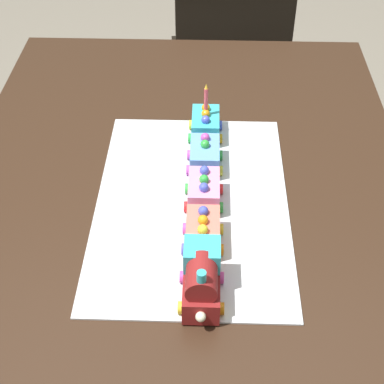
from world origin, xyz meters
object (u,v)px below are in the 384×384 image
Objects in this scene: cake_car_flatbed_sky_blue at (205,156)px; birthday_candle at (206,97)px; dining_table at (183,229)px; chair at (228,64)px; cake_car_hopper_turquoise at (206,125)px; cake_car_gondola_bubblegum at (204,191)px; cake_locomotive at (202,278)px; cake_car_tanker_coral at (203,232)px.

cake_car_flatbed_sky_blue is 1.51× the size of birthday_candle.
chair reaches higher than dining_table.
cake_car_hopper_turquoise is at bearing 0.00° from cake_car_flatbed_sky_blue.
chair is at bearing -4.18° from cake_car_gondola_bubblegum.
cake_locomotive is 0.37m from cake_car_flatbed_sky_blue.
birthday_candle is (0.24, 0.00, 0.07)m from cake_car_gondola_bubblegum.
birthday_candle reaches higher than cake_car_flatbed_sky_blue.
cake_car_tanker_coral is 0.37m from birthday_candle.
cake_car_flatbed_sky_blue and cake_car_hopper_turquoise have the same top height.
birthday_candle reaches higher than cake_car_hopper_turquoise.
cake_locomotive is 0.48m from cake_car_hopper_turquoise.
cake_car_gondola_bubblegum is at bearing -122.12° from dining_table.
chair is at bearing -3.76° from cake_car_tanker_coral.
dining_table is at bearing 17.27° from cake_car_tanker_coral.
cake_car_hopper_turquoise is 1.51× the size of birthday_candle.
cake_car_hopper_turquoise reaches higher than dining_table.
chair is at bearing -5.37° from cake_car_hopper_turquoise.
cake_locomotive is 0.25m from cake_car_gondola_bubblegum.
birthday_candle is at bearing 0.00° from cake_car_flatbed_sky_blue.
cake_car_gondola_bubblegum is 1.00× the size of cake_car_hopper_turquoise.
birthday_candle reaches higher than chair.
cake_car_tanker_coral is at bearing 80.10° from chair.
cake_locomotive is 1.40× the size of cake_car_hopper_turquoise.
birthday_candle is at bearing 0.00° from cake_locomotive.
cake_locomotive is at bearing 180.00° from birthday_candle.
dining_table is 0.17m from cake_car_flatbed_sky_blue.
cake_car_flatbed_sky_blue is at bearing 0.00° from cake_car_tanker_coral.
chair is 8.60× the size of cake_car_flatbed_sky_blue.
chair is at bearing -5.40° from birthday_candle.
dining_table is at bearing 167.60° from cake_car_hopper_turquoise.
dining_table is at bearing 167.88° from birthday_candle.
cake_car_flatbed_sky_blue is (0.24, 0.00, -0.00)m from cake_car_tanker_coral.
cake_locomotive is 1.40× the size of cake_car_tanker_coral.
dining_table is 0.25m from cake_car_hopper_turquoise.
cake_car_flatbed_sky_blue is at bearing 0.00° from cake_car_gondola_bubblegum.
cake_car_gondola_bubblegum is (0.12, 0.00, 0.00)m from cake_car_tanker_coral.
cake_car_tanker_coral is 0.12m from cake_car_gondola_bubblegum.
birthday_candle is (-0.82, 0.08, 0.37)m from chair.
dining_table is 1.05m from chair.
cake_car_flatbed_sky_blue is at bearing 180.00° from cake_car_hopper_turquoise.
dining_table is 14.00× the size of cake_car_tanker_coral.
cake_car_flatbed_sky_blue reaches higher than dining_table.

